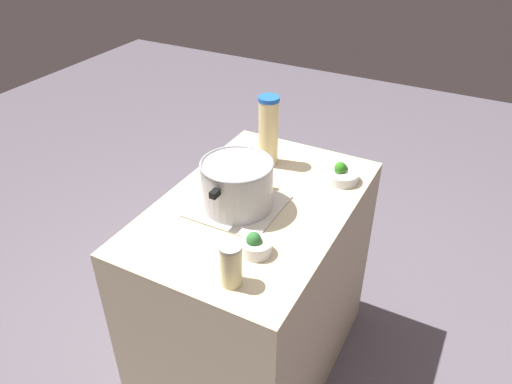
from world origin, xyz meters
The scene contains 8 objects.
ground_plane centered at (0.00, 0.00, 0.00)m, with size 8.00×8.00×0.00m, color slate.
counter_slab centered at (0.00, 0.00, 0.47)m, with size 1.05×0.69×0.94m, color beige.
dish_cloth centered at (-0.05, 0.05, 0.94)m, with size 0.31×0.31×0.01m, color beige.
cooking_pot centered at (-0.05, 0.05, 1.04)m, with size 0.34×0.27×0.18m.
lemonade_pitcher centered at (0.30, 0.10, 1.09)m, with size 0.09×0.09×0.30m.
mason_jar centered at (-0.42, -0.14, 1.01)m, with size 0.07×0.07×0.15m.
broccoli_bowl_front centered at (0.31, -0.23, 0.96)m, with size 0.13×0.13×0.08m.
broccoli_bowl_center centered at (-0.26, -0.14, 0.97)m, with size 0.10×0.10×0.08m.
Camera 1 is at (-1.36, -0.72, 2.00)m, focal length 34.39 mm.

